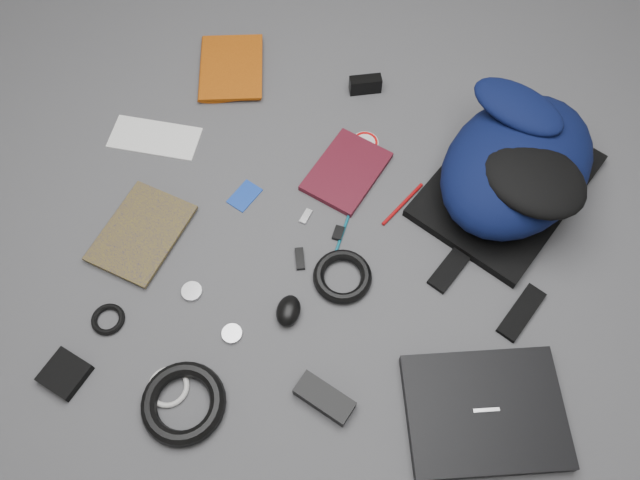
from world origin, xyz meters
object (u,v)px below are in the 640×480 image
(dvd_case, at_px, (346,171))
(pouch, at_px, (65,374))
(laptop, at_px, (485,412))
(power_brick, at_px, (324,398))
(compact_camera, at_px, (365,85))
(mouse, at_px, (288,311))
(backpack, at_px, (517,165))
(textbook_red, at_px, (200,69))
(comic_book, at_px, (111,220))

(dvd_case, distance_m, pouch, 0.80)
(laptop, height_order, dvd_case, laptop)
(laptop, relative_size, power_brick, 2.56)
(compact_camera, bearing_deg, power_brick, -105.37)
(pouch, bearing_deg, laptop, 11.68)
(mouse, xyz_separation_m, power_brick, (0.13, -0.16, -0.00))
(dvd_case, distance_m, mouse, 0.40)
(backpack, bearing_deg, power_brick, -91.94)
(laptop, relative_size, textbook_red, 1.39)
(comic_book, height_order, compact_camera, compact_camera)
(laptop, relative_size, compact_camera, 3.77)
(power_brick, distance_m, pouch, 0.55)
(backpack, relative_size, compact_camera, 5.76)
(comic_book, bearing_deg, laptop, -3.30)
(mouse, height_order, pouch, mouse)
(backpack, distance_m, mouse, 0.63)
(power_brick, bearing_deg, laptop, 28.86)
(backpack, xyz_separation_m, compact_camera, (-0.42, 0.20, -0.08))
(compact_camera, relative_size, power_brick, 0.68)
(textbook_red, bearing_deg, dvd_case, -42.15)
(backpack, bearing_deg, compact_camera, 176.26)
(comic_book, distance_m, compact_camera, 0.75)
(mouse, bearing_deg, compact_camera, 86.15)
(backpack, height_order, power_brick, backpack)
(power_brick, bearing_deg, comic_book, 173.76)
(backpack, bearing_deg, dvd_case, -147.46)
(mouse, bearing_deg, power_brick, -54.94)
(mouse, height_order, power_brick, mouse)
(dvd_case, height_order, pouch, pouch)
(dvd_case, relative_size, mouse, 2.84)
(backpack, xyz_separation_m, laptop, (0.04, -0.56, -0.09))
(comic_book, distance_m, mouse, 0.49)
(comic_book, relative_size, mouse, 3.18)
(power_brick, bearing_deg, backpack, 82.92)
(comic_book, bearing_deg, textbook_red, 95.36)
(textbook_red, bearing_deg, pouch, -106.03)
(comic_book, relative_size, pouch, 2.77)
(dvd_case, distance_m, power_brick, 0.57)
(backpack, xyz_separation_m, comic_book, (-0.89, -0.37, -0.09))
(backpack, bearing_deg, mouse, -109.09)
(compact_camera, bearing_deg, laptop, -83.65)
(textbook_red, height_order, compact_camera, compact_camera)
(dvd_case, xyz_separation_m, compact_camera, (-0.03, 0.27, 0.02))
(dvd_case, relative_size, compact_camera, 2.49)
(compact_camera, bearing_deg, dvd_case, -109.31)
(pouch, bearing_deg, compact_camera, 66.69)
(comic_book, height_order, power_brick, power_brick)
(laptop, distance_m, power_brick, 0.33)
(laptop, xyz_separation_m, compact_camera, (-0.46, 0.76, 0.01))
(comic_book, relative_size, compact_camera, 2.79)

